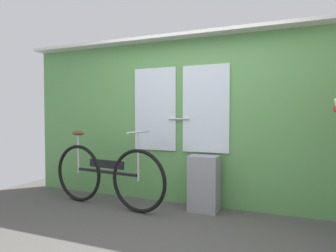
# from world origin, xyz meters

# --- Properties ---
(ground_plane) EXTENTS (6.01, 3.85, 0.04)m
(ground_plane) POSITION_xyz_m (0.00, 0.00, -0.02)
(ground_plane) COLOR #474442
(train_door_wall) EXTENTS (5.01, 0.28, 2.18)m
(train_door_wall) POSITION_xyz_m (-0.01, 1.12, 1.14)
(train_door_wall) COLOR #56934C
(train_door_wall) RESTS_ON ground_plane
(bicycle_near_door) EXTENTS (1.73, 0.44, 0.97)m
(bicycle_near_door) POSITION_xyz_m (-1.01, 0.60, 0.40)
(bicycle_near_door) COLOR black
(bicycle_near_door) RESTS_ON ground_plane
(trash_bin_by_wall) EXTENTS (0.35, 0.28, 0.67)m
(trash_bin_by_wall) POSITION_xyz_m (0.18, 0.91, 0.34)
(trash_bin_by_wall) COLOR gray
(trash_bin_by_wall) RESTS_ON ground_plane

